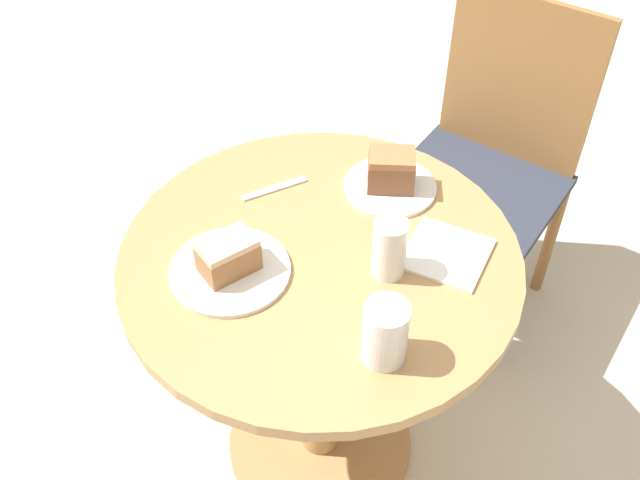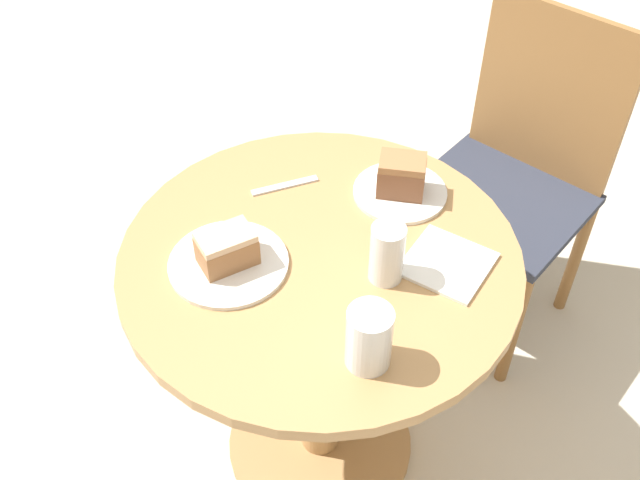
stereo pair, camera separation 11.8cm
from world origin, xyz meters
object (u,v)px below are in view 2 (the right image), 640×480
at_px(cake_slice_far, 401,175).
at_px(glass_lemonade, 387,256).
at_px(glass_water, 369,340).
at_px(plate_near, 228,263).
at_px(chair, 515,175).
at_px(cake_slice_near, 227,248).
at_px(plate_far, 400,192).

distance_m(cake_slice_far, glass_lemonade, 0.26).
height_order(cake_slice_far, glass_water, glass_water).
height_order(plate_near, cake_slice_far, cake_slice_far).
bearing_deg(glass_water, glass_lemonade, 121.41).
bearing_deg(glass_lemonade, chair, 99.31).
height_order(cake_slice_near, glass_water, glass_water).
xyz_separation_m(plate_far, cake_slice_near, (-0.11, -0.41, 0.04)).
xyz_separation_m(chair, plate_far, (-0.02, -0.52, 0.25)).
relative_size(plate_near, glass_lemonade, 1.87).
bearing_deg(glass_lemonade, cake_slice_near, -141.93).
bearing_deg(cake_slice_near, glass_lemonade, 38.07).
distance_m(chair, plate_far, 0.58).
bearing_deg(plate_near, glass_water, 2.58).
relative_size(plate_far, cake_slice_near, 1.63).
relative_size(cake_slice_near, cake_slice_far, 1.01).
distance_m(chair, glass_lemonade, 0.81).
height_order(plate_far, glass_lemonade, glass_lemonade).
xyz_separation_m(cake_slice_far, glass_lemonade, (0.14, -0.22, 0.00)).
relative_size(cake_slice_far, glass_lemonade, 0.97).
relative_size(chair, cake_slice_far, 7.54).
distance_m(plate_near, cake_slice_near, 0.04).
relative_size(cake_slice_near, glass_water, 1.01).
bearing_deg(plate_far, chair, 87.99).
distance_m(chair, plate_near, 0.98).
height_order(plate_near, cake_slice_near, cake_slice_near).
distance_m(plate_near, plate_far, 0.43).
xyz_separation_m(glass_lemonade, glass_water, (0.11, -0.18, -0.00)).
bearing_deg(chair, glass_water, -78.83).
distance_m(plate_far, cake_slice_near, 0.43).
height_order(chair, plate_near, chair).
height_order(plate_far, glass_water, glass_water).
relative_size(plate_near, cake_slice_near, 1.90).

